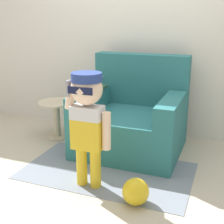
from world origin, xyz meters
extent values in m
plane|color=#BCB29E|center=(0.00, 0.00, 0.00)|extent=(10.00, 10.00, 0.00)
cube|color=silver|center=(0.00, 0.75, 1.30)|extent=(10.00, 0.05, 2.60)
cube|color=#286B70|center=(0.16, 0.11, 0.22)|extent=(1.07, 0.97, 0.44)
cube|color=#286B70|center=(0.16, 0.50, 0.72)|extent=(1.07, 0.20, 0.57)
cube|color=#286B70|center=(-0.28, 0.02, 0.54)|extent=(0.19, 0.77, 0.21)
cube|color=#286B70|center=(0.60, 0.02, 0.54)|extent=(0.19, 0.77, 0.21)
cube|color=#284C38|center=(-0.28, 0.02, 0.66)|extent=(0.23, 0.53, 0.03)
cylinder|color=gold|center=(-0.01, -0.73, 0.18)|extent=(0.09, 0.09, 0.35)
cylinder|color=gold|center=(0.12, -0.73, 0.18)|extent=(0.09, 0.09, 0.35)
cube|color=gold|center=(0.05, -0.73, 0.48)|extent=(0.26, 0.15, 0.26)
cube|color=silver|center=(0.05, -0.73, 0.66)|extent=(0.26, 0.15, 0.11)
sphere|color=beige|center=(0.05, -0.73, 0.86)|extent=(0.26, 0.26, 0.26)
cylinder|color=navy|center=(0.05, -0.73, 0.96)|extent=(0.25, 0.25, 0.07)
cube|color=navy|center=(0.05, -0.61, 0.93)|extent=(0.15, 0.12, 0.01)
cube|color=#0F1433|center=(0.05, -0.85, 0.87)|extent=(0.21, 0.01, 0.06)
cylinder|color=beige|center=(0.22, -0.73, 0.53)|extent=(0.07, 0.07, 0.31)
cylinder|color=beige|center=(-0.10, -0.73, 0.77)|extent=(0.10, 0.07, 0.19)
cube|color=gray|center=(-0.10, -0.75, 0.86)|extent=(0.02, 0.07, 0.13)
cylinder|color=beige|center=(-0.79, 0.17, 0.01)|extent=(0.28, 0.28, 0.02)
cylinder|color=beige|center=(-0.79, 0.17, 0.21)|extent=(0.08, 0.08, 0.43)
cylinder|color=beige|center=(-0.79, 0.17, 0.44)|extent=(0.43, 0.43, 0.02)
cube|color=gray|center=(0.10, -0.43, 0.00)|extent=(1.58, 0.92, 0.01)
sphere|color=yellow|center=(0.51, -0.85, 0.11)|extent=(0.21, 0.21, 0.21)
camera|label=1|loc=(1.11, -2.91, 1.41)|focal=50.00mm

